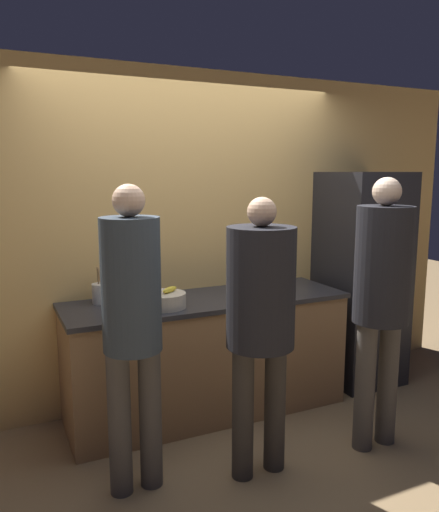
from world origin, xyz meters
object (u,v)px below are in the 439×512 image
Objects in this scene: utensil_crock at (101,293)px; person_right at (382,289)px; refrigerator at (360,278)px; fruit_bowl at (165,300)px; bottle_green at (121,306)px; bottle_amber at (252,284)px; person_left at (132,316)px; person_center at (260,309)px; cup_yellow at (274,289)px.

person_right is at bearing -35.02° from utensil_crock.
refrigerator reaches higher than fruit_bowl.
bottle_green is (-1.53, 0.69, -0.10)m from person_right.
person_left is at bearing -147.25° from bottle_amber.
person_right is 12.09× the size of bottle_amber.
refrigerator is 1.06m from bottle_amber.
person_left is at bearing -161.91° from refrigerator.
bottle_amber is (1.17, 0.75, -0.08)m from person_left.
refrigerator reaches higher than person_right.
person_center reaches higher than utensil_crock.
refrigerator is at bearing 4.43° from fruit_bowl.
fruit_bowl is 0.80m from bottle_amber.
person_center is 19.10× the size of cup_yellow.
cup_yellow is at bearing 5.56° from bottle_green.
person_left reaches higher than bottle_green.
person_right is at bearing -124.30° from refrigerator.
refrigerator reaches higher than utensil_crock.
cup_yellow is at bearing -172.25° from refrigerator.
person_left is 0.89m from utensil_crock.
utensil_crock is (-2.21, 0.16, 0.06)m from refrigerator.
refrigerator reaches higher than bottle_amber.
person_center is (-1.50, -0.88, 0.12)m from refrigerator.
bottle_green is at bearing -173.47° from refrigerator.
person_left is 1.60m from person_right.
person_right is 20.32× the size of cup_yellow.
utensil_crock reaches higher than bottle_green.
person_right is at bearing -24.32° from bottle_green.
cup_yellow is at bearing -13.12° from utensil_crock.
cup_yellow is at bearing -55.06° from bottle_amber.
cup_yellow is at bearing 0.83° from fruit_bowl.
utensil_crock is at bearing 166.88° from cup_yellow.
person_left is 19.97× the size of cup_yellow.
person_center is at bearing -65.74° from fruit_bowl.
person_left is 0.49m from bottle_green.
fruit_bowl is at bearing -175.57° from refrigerator.
bottle_amber reaches higher than fruit_bowl.
bottle_amber is at bearing 178.73° from refrigerator.
person_center is 6.48× the size of utensil_crock.
person_center reaches higher than bottle_amber.
bottle_green is (-2.17, -0.25, 0.06)m from refrigerator.
utensil_crock is at bearing 124.17° from person_center.
person_right reaches higher than person_center.
person_left reaches higher than person_center.
fruit_bowl reaches higher than cup_yellow.
bottle_green reaches higher than cup_yellow.
person_right reaches higher than cup_yellow.
utensil_crock is 2.95× the size of cup_yellow.
utensil_crock is (-1.57, 1.10, -0.11)m from person_right.
fruit_bowl is 0.88m from cup_yellow.
cup_yellow is (0.55, 0.75, -0.10)m from person_center.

